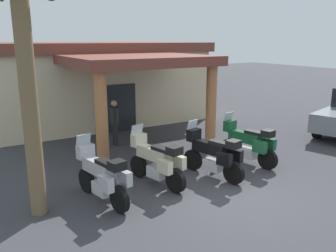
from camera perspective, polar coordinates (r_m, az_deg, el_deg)
The scene contains 8 objects.
ground_plane at distance 9.63m, azimuth 10.03°, elevation -10.94°, with size 80.00×80.00×0.00m, color #38383D.
motel_building at distance 18.39m, azimuth -12.30°, elevation 7.26°, with size 10.51×11.20×3.85m.
motorcycle_silver at distance 8.99m, azimuth -10.65°, elevation -7.96°, with size 0.89×2.20×1.61m.
motorcycle_cream at distance 9.87m, azimuth -1.82°, elevation -5.70°, with size 0.94×2.18×1.61m.
motorcycle_black at distance 10.49m, azimuth 7.37°, elevation -4.61°, with size 0.95×2.18×1.61m.
motorcycle_green at distance 11.81m, azimuth 12.92°, elevation -2.74°, with size 0.90×2.19×1.61m.
pedestrian at distance 13.59m, azimuth -8.67°, elevation 1.08°, with size 0.32×0.53×1.77m.
palm_tree_roadside at distance 8.21m, azimuth -22.37°, elevation 14.37°, with size 2.40×2.49×6.06m.
Camera 1 is at (-5.82, -6.54, 4.01)m, focal length 37.56 mm.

